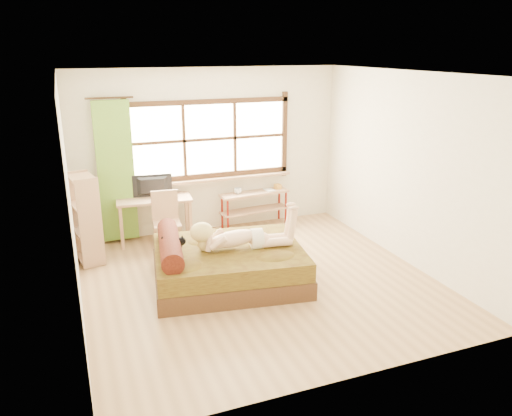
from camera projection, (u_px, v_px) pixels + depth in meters
name	position (u px, v px, depth m)	size (l,w,h in m)	color
floor	(259.00, 281.00, 6.71)	(4.50, 4.50, 0.00)	#9E754C
ceiling	(259.00, 73.00, 5.88)	(4.50, 4.50, 0.00)	white
wall_back	(210.00, 151.00, 8.30)	(4.50, 4.50, 0.00)	silver
wall_front	(354.00, 247.00, 4.30)	(4.50, 4.50, 0.00)	silver
wall_left	(70.00, 203.00, 5.53)	(4.50, 4.50, 0.00)	silver
wall_right	(407.00, 169.00, 7.06)	(4.50, 4.50, 0.00)	silver
window	(210.00, 142.00, 8.22)	(2.80, 0.16, 1.46)	#FFEDBF
curtain	(116.00, 172.00, 7.72)	(0.55, 0.10, 2.20)	olive
bed	(225.00, 264.00, 6.60)	(2.15, 1.82, 0.74)	#331C0F
woman	(240.00, 227.00, 6.46)	(1.36, 0.39, 0.58)	#E3B492
kitten	(172.00, 244.00, 6.35)	(0.29, 0.12, 0.23)	black
desk	(154.00, 204.00, 7.90)	(1.21, 0.64, 0.73)	tan
monitor	(153.00, 186.00, 7.86)	(0.62, 0.08, 0.36)	black
chair	(166.00, 217.00, 7.65)	(0.44, 0.44, 0.91)	tan
pipe_shelf	(255.00, 201.00, 8.67)	(1.25, 0.43, 0.69)	tan
cup	(238.00, 191.00, 8.49)	(0.13, 0.13, 0.10)	gray
book	(265.00, 190.00, 8.68)	(0.15, 0.21, 0.02)	gray
bookshelf	(86.00, 219.00, 7.13)	(0.42, 0.62, 1.30)	tan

